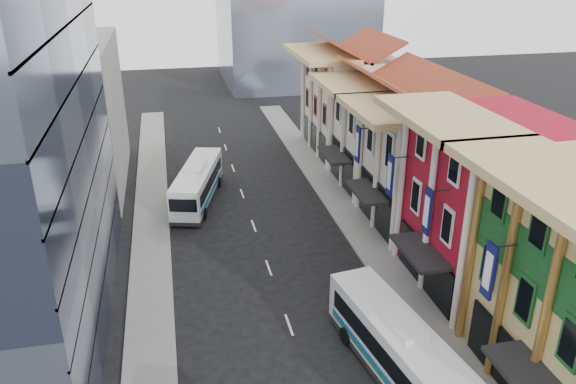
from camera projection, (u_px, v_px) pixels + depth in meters
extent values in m
cube|color=slate|center=(377.00, 255.00, 43.02)|extent=(3.00, 90.00, 0.15)
cube|color=slate|center=(151.00, 280.00, 39.69)|extent=(3.00, 90.00, 0.15)
cube|color=#A31223|center=(488.00, 205.00, 37.26)|extent=(8.00, 10.00, 12.00)
cube|color=silver|center=(425.00, 169.00, 46.17)|extent=(8.00, 9.00, 10.00)
cube|color=silver|center=(385.00, 136.00, 54.23)|extent=(8.00, 9.00, 10.00)
cube|color=silver|center=(351.00, 104.00, 63.44)|extent=(8.00, 12.00, 11.00)
cube|color=gray|center=(64.00, 116.00, 53.38)|extent=(10.00, 18.00, 14.00)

